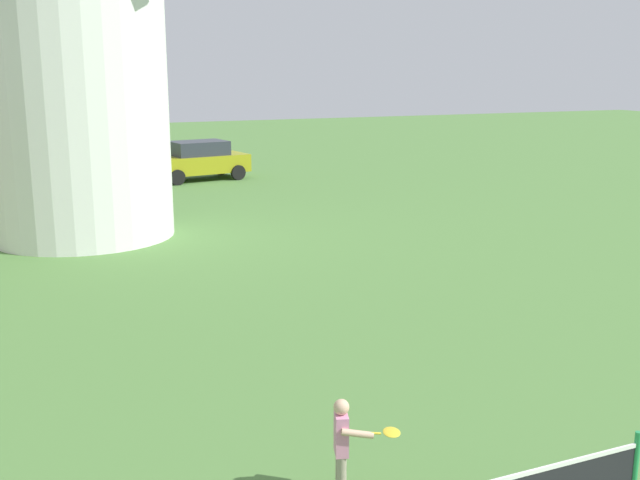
{
  "coord_description": "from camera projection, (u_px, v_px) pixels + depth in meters",
  "views": [
    {
      "loc": [
        -2.49,
        -2.61,
        4.43
      ],
      "look_at": [
        0.45,
        4.14,
        2.74
      ],
      "focal_mm": 42.38,
      "sensor_mm": 36.0,
      "label": 1
    }
  ],
  "objects": [
    {
      "name": "player_far",
      "position": [
        344.0,
        442.0,
        7.84
      ],
      "size": [
        0.66,
        0.62,
        1.1
      ],
      "color": "#9E937F",
      "rests_on": "ground_plane"
    },
    {
      "name": "parked_car_mustard",
      "position": [
        199.0,
        160.0,
        30.33
      ],
      "size": [
        4.04,
        2.36,
        1.56
      ],
      "color": "#999919",
      "rests_on": "ground_plane"
    },
    {
      "name": "parked_car_silver",
      "position": [
        61.0,
        167.0,
        28.05
      ],
      "size": [
        4.43,
        2.36,
        1.56
      ],
      "color": "silver",
      "rests_on": "ground_plane"
    }
  ]
}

